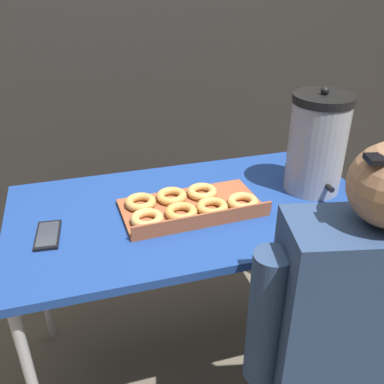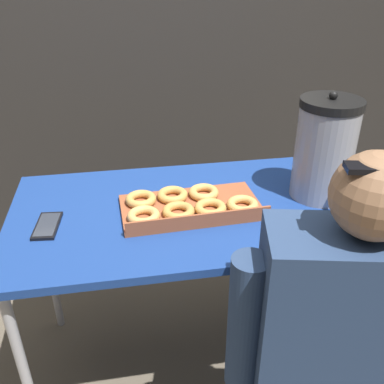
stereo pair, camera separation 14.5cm
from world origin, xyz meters
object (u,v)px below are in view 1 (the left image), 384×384
Objects in this scene: coffee_urn at (317,144)px; person_seated at (349,351)px; cell_phone at (48,235)px; donut_box at (189,206)px.

person_seated is (-0.17, -0.56, -0.38)m from coffee_urn.
donut_box is at bearing 8.10° from cell_phone.
cell_phone is 0.13× the size of person_seated.
person_seated is at bearing -106.77° from coffee_urn.
donut_box is 0.65m from person_seated.
donut_box is at bearing -176.28° from coffee_urn.
coffee_urn reaches higher than cell_phone.
coffee_urn is at bearing 8.58° from cell_phone.
donut_box is 1.27× the size of coffee_urn.
coffee_urn is at bearing -94.59° from person_seated.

